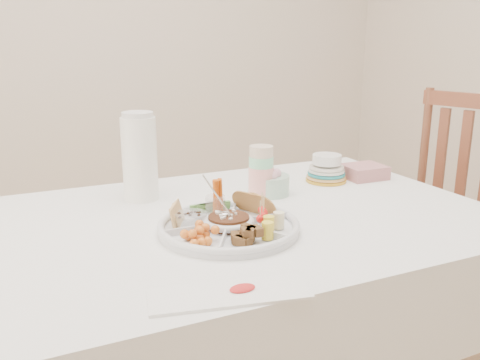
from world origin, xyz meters
name	(u,v)px	position (x,y,z in m)	size (l,w,h in m)	color
wall_back	(103,26)	(0.00, 2.00, 1.35)	(4.00, 0.02, 2.70)	beige
dining_table	(240,327)	(0.00, 0.00, 0.38)	(1.52, 1.02, 0.76)	white
chair	(436,223)	(0.97, 0.15, 0.53)	(0.45, 0.45, 1.06)	brown
party_tray	(229,224)	(-0.09, -0.11, 0.78)	(0.38, 0.38, 0.04)	silver
bean_dip	(229,222)	(-0.09, -0.11, 0.79)	(0.11, 0.11, 0.04)	#371B11
tortillas	(256,205)	(0.03, -0.05, 0.80)	(0.10, 0.10, 0.06)	#A56D49
carrot_cucumber	(211,197)	(-0.09, 0.02, 0.82)	(0.11, 0.11, 0.10)	#CC500C
pita_raisins	(182,215)	(-0.20, -0.04, 0.80)	(0.12, 0.12, 0.07)	gold
cherries	(198,234)	(-0.20, -0.17, 0.79)	(0.11, 0.11, 0.04)	orange
granola_chunks	(249,236)	(-0.09, -0.24, 0.79)	(0.10, 0.10, 0.04)	brown
banana_tomato	(277,213)	(0.02, -0.18, 0.82)	(0.10, 0.10, 0.08)	#F6ED6C
cup_stack	(261,163)	(0.14, 0.14, 0.87)	(0.08, 0.08, 0.23)	beige
thermos	(140,156)	(-0.23, 0.29, 0.90)	(0.11, 0.11, 0.29)	white
flower_bowl	(270,180)	(0.18, 0.15, 0.81)	(0.13, 0.13, 0.10)	#80B69D
napkin_stack	(364,172)	(0.60, 0.19, 0.78)	(0.15, 0.13, 0.05)	#B97779
plate_stack	(326,169)	(0.45, 0.21, 0.81)	(0.15, 0.15, 0.10)	yellow
placemat	(229,294)	(-0.23, -0.44, 0.76)	(0.33, 0.11, 0.01)	white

